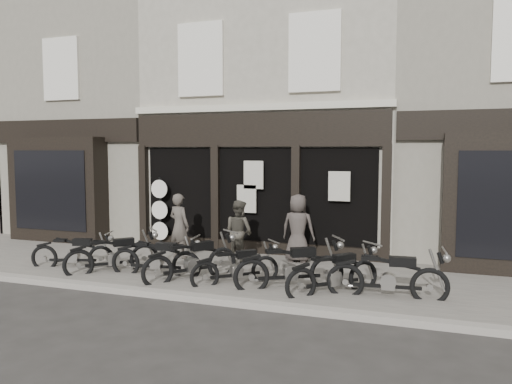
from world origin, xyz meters
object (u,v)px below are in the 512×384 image
(motorcycle_4, at_px, (237,270))
(advert_sign_post, at_px, (160,216))
(motorcycle_6, at_px, (334,277))
(motorcycle_3, at_px, (192,264))
(motorcycle_0, at_px, (74,256))
(man_right, at_px, (298,228))
(motorcycle_7, at_px, (389,280))
(man_left, at_px, (179,226))
(motorcycle_5, at_px, (291,271))
(motorcycle_2, at_px, (157,262))
(man_centre, at_px, (239,231))
(motorcycle_1, at_px, (114,258))

(motorcycle_4, relative_size, advert_sign_post, 0.76)
(motorcycle_6, bearing_deg, motorcycle_4, 134.46)
(motorcycle_3, bearing_deg, advert_sign_post, 77.98)
(motorcycle_0, distance_m, motorcycle_6, 6.28)
(man_right, bearing_deg, motorcycle_7, 137.98)
(motorcycle_0, distance_m, man_right, 5.48)
(motorcycle_7, relative_size, man_left, 1.36)
(motorcycle_5, relative_size, man_right, 1.23)
(motorcycle_2, bearing_deg, motorcycle_7, -8.01)
(man_centre, bearing_deg, motorcycle_5, 160.96)
(motorcycle_4, height_order, man_left, man_left)
(man_centre, bearing_deg, motorcycle_3, 101.18)
(motorcycle_6, relative_size, motorcycle_7, 0.74)
(man_centre, bearing_deg, man_right, -133.35)
(motorcycle_4, distance_m, advert_sign_post, 4.49)
(motorcycle_2, xyz_separation_m, motorcycle_3, (0.90, -0.03, 0.02))
(motorcycle_6, height_order, advert_sign_post, advert_sign_post)
(motorcycle_0, xyz_separation_m, motorcycle_2, (2.26, 0.03, 0.02))
(motorcycle_1, height_order, motorcycle_5, motorcycle_5)
(man_right, bearing_deg, motorcycle_5, 103.49)
(motorcycle_0, relative_size, motorcycle_6, 1.16)
(motorcycle_2, bearing_deg, motorcycle_1, 175.05)
(motorcycle_6, bearing_deg, motorcycle_1, 134.93)
(motorcycle_4, xyz_separation_m, motorcycle_5, (1.18, 0.04, 0.07))
(motorcycle_1, bearing_deg, man_centre, -9.47)
(motorcycle_2, height_order, motorcycle_4, motorcycle_2)
(motorcycle_4, distance_m, motorcycle_6, 2.08)
(motorcycle_3, height_order, man_left, man_left)
(motorcycle_4, xyz_separation_m, man_left, (-2.28, 1.73, 0.58))
(motorcycle_0, bearing_deg, man_left, 24.88)
(motorcycle_4, height_order, motorcycle_5, motorcycle_5)
(motorcycle_1, relative_size, motorcycle_6, 1.02)
(motorcycle_5, distance_m, motorcycle_6, 0.90)
(motorcycle_6, distance_m, man_centre, 3.28)
(man_right, xyz_separation_m, advert_sign_post, (-4.19, 0.47, 0.07))
(motorcycle_2, bearing_deg, motorcycle_5, -7.41)
(motorcycle_0, relative_size, motorcycle_7, 0.86)
(motorcycle_3, relative_size, motorcycle_7, 0.85)
(motorcycle_4, height_order, man_right, man_right)
(motorcycle_0, height_order, motorcycle_4, motorcycle_0)
(man_centre, bearing_deg, advert_sign_post, 4.35)
(motorcycle_1, bearing_deg, man_left, 20.39)
(motorcycle_6, bearing_deg, motorcycle_2, 134.23)
(motorcycle_4, bearing_deg, motorcycle_0, 137.44)
(motorcycle_7, relative_size, advert_sign_post, 1.07)
(motorcycle_7, bearing_deg, motorcycle_3, 174.31)
(motorcycle_3, distance_m, man_left, 2.19)
(man_left, bearing_deg, advert_sign_post, -26.20)
(motorcycle_3, relative_size, motorcycle_4, 1.20)
(motorcycle_7, xyz_separation_m, man_left, (-5.40, 1.74, 0.52))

